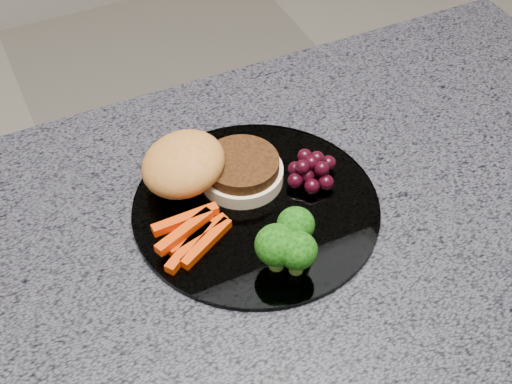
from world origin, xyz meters
The scene contains 6 objects.
countertop centered at (0.00, 0.00, 0.88)m, with size 1.20×0.60×0.04m, color #474650.
plate centered at (0.12, 0.07, 0.90)m, with size 0.26×0.26×0.01m, color white.
burger centered at (0.08, 0.12, 0.93)m, with size 0.17×0.13×0.05m.
carrot_sticks centered at (0.04, 0.05, 0.91)m, with size 0.08×0.06×0.02m.
broccoli centered at (0.11, -0.01, 0.94)m, with size 0.07×0.07×0.05m.
grape_bunch centered at (0.19, 0.08, 0.92)m, with size 0.06×0.05×0.03m.
Camera 1 is at (-0.10, -0.39, 1.45)m, focal length 50.00 mm.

